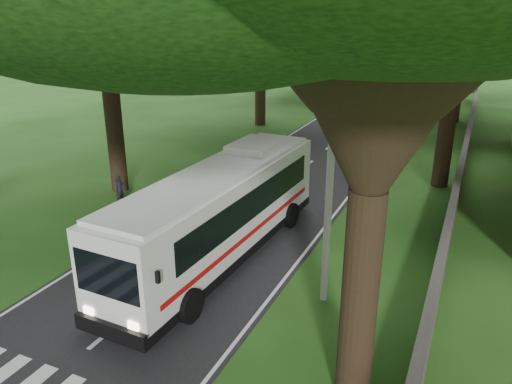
{
  "coord_description": "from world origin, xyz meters",
  "views": [
    {
      "loc": [
        9.49,
        -8.51,
        9.48
      ],
      "look_at": [
        1.44,
        9.33,
        2.2
      ],
      "focal_mm": 35.0,
      "sensor_mm": 36.0,
      "label": 1
    }
  ],
  "objects_px": {
    "pedestrian": "(120,191)",
    "distant_car_a": "(361,101)",
    "pole_far": "(443,63)",
    "pole_near": "(330,185)",
    "pole_mid": "(416,92)",
    "distant_car_c": "(414,80)",
    "coach_bus": "(221,211)"
  },
  "relations": [
    {
      "from": "pole_near",
      "to": "pedestrian",
      "type": "distance_m",
      "value": 13.09
    },
    {
      "from": "pole_near",
      "to": "distant_car_a",
      "type": "distance_m",
      "value": 35.19
    },
    {
      "from": "pole_far",
      "to": "distant_car_a",
      "type": "xyz_separation_m",
      "value": [
        -6.71,
        -5.63,
        -3.42
      ]
    },
    {
      "from": "pole_mid",
      "to": "distant_car_a",
      "type": "distance_m",
      "value": 16.22
    },
    {
      "from": "pole_near",
      "to": "coach_bus",
      "type": "height_order",
      "value": "pole_near"
    },
    {
      "from": "pole_near",
      "to": "pole_far",
      "type": "distance_m",
      "value": 40.0
    },
    {
      "from": "pedestrian",
      "to": "pole_far",
      "type": "bearing_deg",
      "value": -12.8
    },
    {
      "from": "pole_far",
      "to": "coach_bus",
      "type": "height_order",
      "value": "pole_far"
    },
    {
      "from": "pole_near",
      "to": "distant_car_a",
      "type": "height_order",
      "value": "pole_near"
    },
    {
      "from": "pole_mid",
      "to": "distant_car_c",
      "type": "xyz_separation_m",
      "value": [
        -4.17,
        32.76,
        -3.47
      ]
    },
    {
      "from": "pole_near",
      "to": "coach_bus",
      "type": "relative_size",
      "value": 0.63
    },
    {
      "from": "pedestrian",
      "to": "distant_car_a",
      "type": "bearing_deg",
      "value": -4.2
    },
    {
      "from": "pole_mid",
      "to": "pedestrian",
      "type": "height_order",
      "value": "pole_mid"
    },
    {
      "from": "pole_mid",
      "to": "distant_car_c",
      "type": "distance_m",
      "value": 33.21
    },
    {
      "from": "coach_bus",
      "to": "distant_car_c",
      "type": "distance_m",
      "value": 51.46
    },
    {
      "from": "pole_far",
      "to": "distant_car_a",
      "type": "bearing_deg",
      "value": -140.01
    },
    {
      "from": "distant_car_c",
      "to": "pedestrian",
      "type": "height_order",
      "value": "pedestrian"
    },
    {
      "from": "distant_car_a",
      "to": "pedestrian",
      "type": "height_order",
      "value": "pedestrian"
    },
    {
      "from": "coach_bus",
      "to": "pedestrian",
      "type": "distance_m",
      "value": 7.91
    },
    {
      "from": "pole_near",
      "to": "pole_mid",
      "type": "distance_m",
      "value": 20.0
    },
    {
      "from": "pole_near",
      "to": "pole_far",
      "type": "bearing_deg",
      "value": 90.0
    },
    {
      "from": "pole_mid",
      "to": "pole_far",
      "type": "height_order",
      "value": "same"
    },
    {
      "from": "distant_car_c",
      "to": "pole_far",
      "type": "bearing_deg",
      "value": 104.23
    },
    {
      "from": "pole_far",
      "to": "pedestrian",
      "type": "xyz_separation_m",
      "value": [
        -11.95,
        -35.88,
        -3.38
      ]
    },
    {
      "from": "distant_car_a",
      "to": "pedestrian",
      "type": "xyz_separation_m",
      "value": [
        -5.24,
        -30.25,
        0.04
      ]
    },
    {
      "from": "pole_near",
      "to": "distant_car_a",
      "type": "xyz_separation_m",
      "value": [
        -6.71,
        34.37,
        -3.42
      ]
    },
    {
      "from": "pole_mid",
      "to": "pole_far",
      "type": "xyz_separation_m",
      "value": [
        0.0,
        20.0,
        0.0
      ]
    },
    {
      "from": "pole_mid",
      "to": "pole_far",
      "type": "relative_size",
      "value": 1.0
    },
    {
      "from": "distant_car_c",
      "to": "pole_near",
      "type": "bearing_deg",
      "value": 90.65
    },
    {
      "from": "pole_mid",
      "to": "coach_bus",
      "type": "distance_m",
      "value": 19.38
    },
    {
      "from": "pedestrian",
      "to": "pole_near",
      "type": "bearing_deg",
      "value": -103.4
    },
    {
      "from": "pole_mid",
      "to": "distant_car_c",
      "type": "relative_size",
      "value": 1.71
    }
  ]
}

